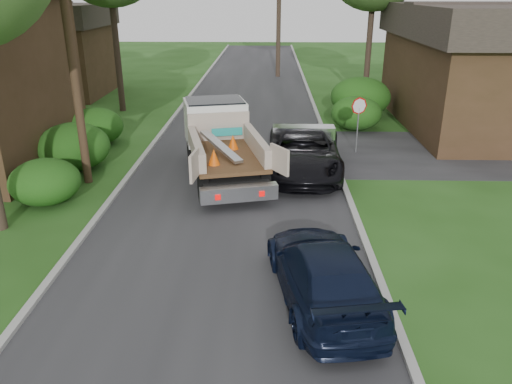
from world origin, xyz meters
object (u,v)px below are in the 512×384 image
object	(u,v)px
stop_sign	(359,113)
house_left_far	(51,49)
navy_suv	(324,272)
utility_pole	(70,40)
flatbed_truck	(220,135)
house_right	(497,65)
black_pickup	(304,151)

from	to	relation	value
stop_sign	house_left_far	bearing A→B (deg)	145.19
house_left_far	stop_sign	bearing A→B (deg)	-34.81
navy_suv	utility_pole	bearing A→B (deg)	-51.88
utility_pole	house_left_far	size ratio (longest dim) A/B	1.32
utility_pole	flatbed_truck	distance (m)	6.36
house_left_far	flatbed_truck	bearing A→B (deg)	-50.07
utility_pole	flatbed_truck	world-z (taller)	utility_pole
house_right	navy_suv	size ratio (longest dim) A/B	2.58
house_right	flatbed_truck	bearing A→B (deg)	-151.63
stop_sign	house_right	distance (m)	9.37
house_right	flatbed_truck	size ratio (longest dim) A/B	1.79
house_left_far	navy_suv	bearing A→B (deg)	-56.69
utility_pole	navy_suv	size ratio (longest dim) A/B	1.99
navy_suv	black_pickup	bearing A→B (deg)	-99.62
utility_pole	flatbed_truck	xyz separation A→B (m)	(4.84, 1.65, -3.77)
stop_sign	utility_pole	distance (m)	11.91
stop_sign	house_right	bearing A→B (deg)	32.66
house_right	black_pickup	distance (m)	13.04
stop_sign	house_left_far	xyz separation A→B (m)	(-18.70, 13.00, 1.27)
house_right	black_pickup	world-z (taller)	house_right
stop_sign	house_right	size ratio (longest dim) A/B	0.19
flatbed_truck	navy_suv	distance (m)	9.72
utility_pole	black_pickup	world-z (taller)	utility_pole
utility_pole	flatbed_truck	size ratio (longest dim) A/B	1.38
house_right	flatbed_truck	xyz separation A→B (m)	(-13.64, -7.36, -1.76)
stop_sign	house_right	world-z (taller)	house_right
black_pickup	navy_suv	bearing A→B (deg)	-87.38
house_right	utility_pole	bearing A→B (deg)	-153.99
utility_pole	black_pickup	distance (m)	9.33
house_right	black_pickup	xyz separation A→B (m)	(-10.32, -7.64, -2.30)
house_right	navy_suv	distance (m)	19.66
utility_pole	house_left_far	distance (m)	18.93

